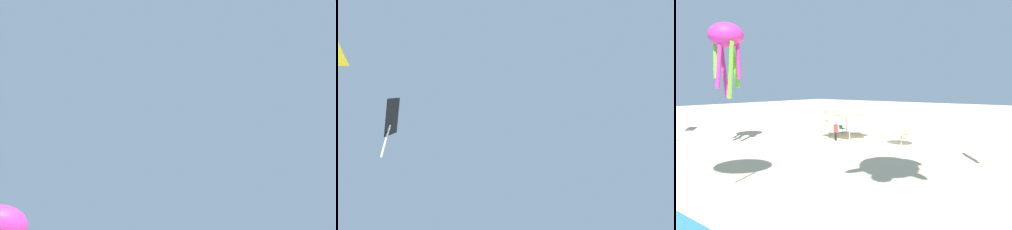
% 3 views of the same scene
% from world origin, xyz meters
% --- Properties ---
extents(kite_diamond_black, '(3.40, 1.32, 5.15)m').
position_xyz_m(kite_diamond_black, '(10.39, 16.56, 17.37)').
color(kite_diamond_black, black).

